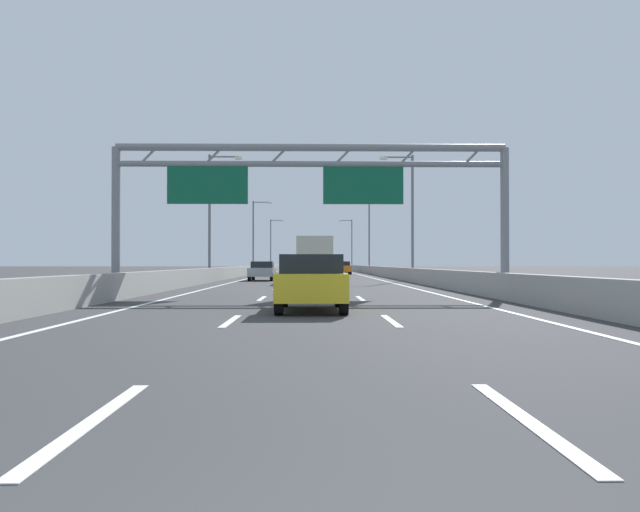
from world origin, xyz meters
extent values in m
plane|color=#38383A|center=(0.00, 100.00, 0.00)|extent=(260.00, 260.00, 0.00)
cube|color=white|center=(-1.80, 3.50, 0.01)|extent=(0.16, 3.00, 0.01)
cube|color=white|center=(-1.80, 12.50, 0.01)|extent=(0.16, 3.00, 0.01)
cube|color=white|center=(-1.80, 21.50, 0.01)|extent=(0.16, 3.00, 0.01)
cube|color=white|center=(-1.80, 30.50, 0.01)|extent=(0.16, 3.00, 0.01)
cube|color=white|center=(-1.80, 39.50, 0.01)|extent=(0.16, 3.00, 0.01)
cube|color=white|center=(-1.80, 48.50, 0.01)|extent=(0.16, 3.00, 0.01)
cube|color=white|center=(-1.80, 57.50, 0.01)|extent=(0.16, 3.00, 0.01)
cube|color=white|center=(-1.80, 66.50, 0.01)|extent=(0.16, 3.00, 0.01)
cube|color=white|center=(-1.80, 75.50, 0.01)|extent=(0.16, 3.00, 0.01)
cube|color=white|center=(-1.80, 84.50, 0.01)|extent=(0.16, 3.00, 0.01)
cube|color=white|center=(-1.80, 93.50, 0.01)|extent=(0.16, 3.00, 0.01)
cube|color=white|center=(-1.80, 102.50, 0.01)|extent=(0.16, 3.00, 0.01)
cube|color=white|center=(-1.80, 111.50, 0.01)|extent=(0.16, 3.00, 0.01)
cube|color=white|center=(-1.80, 120.50, 0.01)|extent=(0.16, 3.00, 0.01)
cube|color=white|center=(-1.80, 129.50, 0.01)|extent=(0.16, 3.00, 0.01)
cube|color=white|center=(-1.80, 138.50, 0.01)|extent=(0.16, 3.00, 0.01)
cube|color=white|center=(-1.80, 147.50, 0.01)|extent=(0.16, 3.00, 0.01)
cube|color=white|center=(-1.80, 156.50, 0.01)|extent=(0.16, 3.00, 0.01)
cube|color=white|center=(1.80, 3.50, 0.01)|extent=(0.16, 3.00, 0.01)
cube|color=white|center=(1.80, 12.50, 0.01)|extent=(0.16, 3.00, 0.01)
cube|color=white|center=(1.80, 21.50, 0.01)|extent=(0.16, 3.00, 0.01)
cube|color=white|center=(1.80, 30.50, 0.01)|extent=(0.16, 3.00, 0.01)
cube|color=white|center=(1.80, 39.50, 0.01)|extent=(0.16, 3.00, 0.01)
cube|color=white|center=(1.80, 48.50, 0.01)|extent=(0.16, 3.00, 0.01)
cube|color=white|center=(1.80, 57.50, 0.01)|extent=(0.16, 3.00, 0.01)
cube|color=white|center=(1.80, 66.50, 0.01)|extent=(0.16, 3.00, 0.01)
cube|color=white|center=(1.80, 75.50, 0.01)|extent=(0.16, 3.00, 0.01)
cube|color=white|center=(1.80, 84.50, 0.01)|extent=(0.16, 3.00, 0.01)
cube|color=white|center=(1.80, 93.50, 0.01)|extent=(0.16, 3.00, 0.01)
cube|color=white|center=(1.80, 102.50, 0.01)|extent=(0.16, 3.00, 0.01)
cube|color=white|center=(1.80, 111.50, 0.01)|extent=(0.16, 3.00, 0.01)
cube|color=white|center=(1.80, 120.50, 0.01)|extent=(0.16, 3.00, 0.01)
cube|color=white|center=(1.80, 129.50, 0.01)|extent=(0.16, 3.00, 0.01)
cube|color=white|center=(1.80, 138.50, 0.01)|extent=(0.16, 3.00, 0.01)
cube|color=white|center=(1.80, 147.50, 0.01)|extent=(0.16, 3.00, 0.01)
cube|color=white|center=(1.80, 156.50, 0.01)|extent=(0.16, 3.00, 0.01)
cube|color=white|center=(-5.25, 88.00, 0.01)|extent=(0.16, 176.00, 0.01)
cube|color=white|center=(5.25, 88.00, 0.01)|extent=(0.16, 176.00, 0.01)
cube|color=#9E9E99|center=(-6.90, 110.00, 0.47)|extent=(0.45, 220.00, 0.95)
cube|color=#9E9E99|center=(6.90, 110.00, 0.47)|extent=(0.45, 220.00, 0.95)
cylinder|color=gray|center=(-8.24, 25.12, 3.10)|extent=(0.36, 0.36, 6.20)
cylinder|color=gray|center=(8.24, 25.12, 3.10)|extent=(0.36, 0.36, 6.20)
cylinder|color=gray|center=(0.00, 25.12, 6.20)|extent=(16.47, 0.32, 0.32)
cylinder|color=gray|center=(0.00, 25.12, 5.50)|extent=(16.47, 0.26, 0.26)
cylinder|color=gray|center=(-6.86, 25.12, 5.85)|extent=(0.74, 0.10, 0.74)
cylinder|color=gray|center=(-4.12, 25.12, 5.85)|extent=(0.74, 0.10, 0.74)
cylinder|color=gray|center=(-1.37, 25.12, 5.85)|extent=(0.74, 0.10, 0.74)
cylinder|color=gray|center=(1.37, 25.12, 5.85)|extent=(0.74, 0.10, 0.74)
cylinder|color=gray|center=(4.12, 25.12, 5.85)|extent=(0.74, 0.10, 0.74)
cylinder|color=gray|center=(6.86, 25.12, 5.85)|extent=(0.74, 0.10, 0.74)
cube|color=#0F5B3D|center=(-4.38, 25.12, 4.60)|extent=(3.40, 0.12, 1.60)
cube|color=#0F5B3D|center=(2.21, 25.12, 4.60)|extent=(3.40, 0.12, 1.60)
cylinder|color=slate|center=(-7.70, 46.41, 4.75)|extent=(0.20, 0.20, 9.50)
cylinder|color=slate|center=(-6.60, 46.41, 9.35)|extent=(2.20, 0.12, 0.12)
cube|color=#F2EAC6|center=(-5.50, 46.41, 9.25)|extent=(0.56, 0.28, 0.20)
cylinder|color=slate|center=(7.70, 46.41, 4.75)|extent=(0.20, 0.20, 9.50)
cylinder|color=slate|center=(6.60, 46.41, 9.35)|extent=(2.20, 0.12, 0.12)
cube|color=#F2EAC6|center=(5.50, 46.41, 9.25)|extent=(0.56, 0.28, 0.20)
cylinder|color=slate|center=(-7.70, 82.60, 4.75)|extent=(0.20, 0.20, 9.50)
cylinder|color=slate|center=(-6.60, 82.60, 9.35)|extent=(2.20, 0.12, 0.12)
cube|color=#F2EAC6|center=(-5.50, 82.60, 9.25)|extent=(0.56, 0.28, 0.20)
cylinder|color=slate|center=(7.70, 82.60, 4.75)|extent=(0.20, 0.20, 9.50)
cylinder|color=slate|center=(6.60, 82.60, 9.35)|extent=(2.20, 0.12, 0.12)
cube|color=#F2EAC6|center=(5.50, 82.60, 9.25)|extent=(0.56, 0.28, 0.20)
cylinder|color=slate|center=(-7.70, 118.80, 4.75)|extent=(0.20, 0.20, 9.50)
cylinder|color=slate|center=(-6.60, 118.80, 9.35)|extent=(2.20, 0.12, 0.12)
cube|color=#F2EAC6|center=(-5.50, 118.80, 9.25)|extent=(0.56, 0.28, 0.20)
cylinder|color=slate|center=(7.70, 118.80, 4.75)|extent=(0.20, 0.20, 9.50)
cylinder|color=slate|center=(6.60, 118.80, 9.35)|extent=(2.20, 0.12, 0.12)
cube|color=#F2EAC6|center=(5.50, 118.80, 9.25)|extent=(0.56, 0.28, 0.20)
cube|color=black|center=(3.83, 84.70, 0.67)|extent=(1.90, 4.10, 0.71)
cube|color=black|center=(3.83, 84.51, 1.27)|extent=(1.67, 1.85, 0.48)
cylinder|color=black|center=(2.99, 86.20, 0.32)|extent=(0.22, 0.64, 0.64)
cylinder|color=black|center=(4.67, 86.20, 0.32)|extent=(0.22, 0.64, 0.64)
cylinder|color=black|center=(2.99, 83.20, 0.32)|extent=(0.22, 0.64, 0.64)
cylinder|color=black|center=(4.67, 83.20, 0.32)|extent=(0.22, 0.64, 0.64)
cube|color=silver|center=(-0.15, 125.02, 0.64)|extent=(1.87, 4.66, 0.63)
cube|color=black|center=(-0.15, 124.43, 1.18)|extent=(1.64, 2.21, 0.46)
cylinder|color=black|center=(-0.98, 126.79, 0.32)|extent=(0.22, 0.64, 0.64)
cylinder|color=black|center=(0.67, 126.79, 0.32)|extent=(0.22, 0.64, 0.64)
cylinder|color=black|center=(-0.98, 123.24, 0.32)|extent=(0.22, 0.64, 0.64)
cylinder|color=black|center=(0.67, 123.24, 0.32)|extent=(0.22, 0.64, 0.64)
cube|color=#A8ADB2|center=(-3.62, 45.18, 0.63)|extent=(1.80, 4.14, 0.61)
cube|color=black|center=(-3.62, 45.46, 1.17)|extent=(1.59, 1.85, 0.48)
cylinder|color=black|center=(-4.41, 46.70, 0.32)|extent=(0.22, 0.64, 0.64)
cylinder|color=black|center=(-2.83, 46.70, 0.32)|extent=(0.22, 0.64, 0.64)
cylinder|color=black|center=(-4.41, 43.66, 0.32)|extent=(0.22, 0.64, 0.64)
cylinder|color=black|center=(-2.83, 43.66, 0.32)|extent=(0.22, 0.64, 0.64)
cube|color=orange|center=(3.61, 70.15, 0.66)|extent=(1.70, 4.59, 0.67)
cube|color=black|center=(3.61, 70.51, 1.23)|extent=(1.50, 1.93, 0.48)
cylinder|color=black|center=(2.86, 71.89, 0.32)|extent=(0.22, 0.64, 0.64)
cylinder|color=black|center=(4.35, 71.89, 0.32)|extent=(0.22, 0.64, 0.64)
cylinder|color=black|center=(2.86, 68.40, 0.32)|extent=(0.22, 0.64, 0.64)
cylinder|color=black|center=(4.35, 68.40, 0.32)|extent=(0.22, 0.64, 0.64)
cube|color=yellow|center=(0.01, 15.64, 0.68)|extent=(1.84, 4.14, 0.72)
cube|color=black|center=(0.01, 15.17, 1.28)|extent=(1.62, 1.92, 0.49)
cylinder|color=black|center=(-0.80, 17.16, 0.32)|extent=(0.22, 0.64, 0.64)
cylinder|color=black|center=(0.82, 17.16, 0.32)|extent=(0.22, 0.64, 0.64)
cylinder|color=black|center=(-0.80, 14.12, 0.32)|extent=(0.22, 0.64, 0.64)
cylinder|color=black|center=(0.82, 14.12, 0.32)|extent=(0.22, 0.64, 0.64)
cube|color=#B21E19|center=(0.23, 45.11, 1.52)|extent=(2.32, 2.29, 2.08)
cube|color=beige|center=(0.23, 40.93, 1.74)|extent=(2.32, 5.69, 2.53)
cylinder|color=black|center=(-0.79, 45.36, 0.48)|extent=(0.28, 0.96, 0.96)
cylinder|color=black|center=(1.25, 45.36, 0.48)|extent=(0.28, 0.96, 0.96)
cylinder|color=black|center=(-0.79, 39.48, 0.48)|extent=(0.28, 0.96, 0.96)
cylinder|color=black|center=(1.25, 39.48, 0.48)|extent=(0.28, 0.96, 0.96)
camera|label=1|loc=(0.01, -1.79, 1.31)|focal=35.76mm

